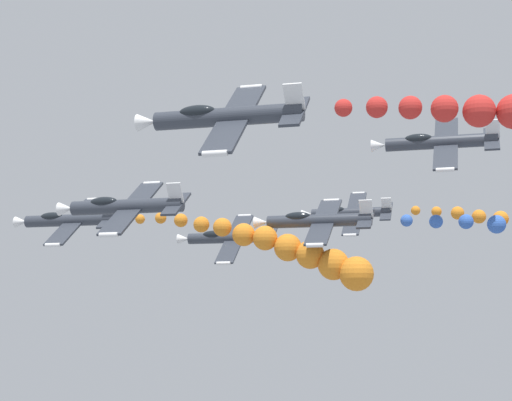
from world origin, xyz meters
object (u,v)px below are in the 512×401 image
at_px(airplane_lead, 69,220).
at_px(airplane_left_inner, 125,206).
at_px(airplane_left_outer, 317,220).
at_px(airplane_right_outer, 225,117).
at_px(airplane_right_inner, 229,238).
at_px(airplane_high_slot, 439,142).
at_px(airplane_trailing, 349,213).

bearing_deg(airplane_lead, airplane_left_inner, -136.13).
relative_size(airplane_left_outer, airplane_right_outer, 1.00).
bearing_deg(airplane_right_outer, airplane_right_inner, 16.83).
height_order(airplane_left_inner, airplane_right_inner, airplane_left_inner).
relative_size(airplane_left_inner, airplane_right_inner, 1.00).
bearing_deg(airplane_left_outer, airplane_right_inner, 45.65).
xyz_separation_m(airplane_right_inner, airplane_left_outer, (-11.02, -11.27, 0.18)).
distance_m(airplane_right_inner, airplane_high_slot, 25.50).
bearing_deg(airplane_lead, airplane_trailing, -43.19).
bearing_deg(airplane_lead, airplane_right_inner, -46.08).
bearing_deg(airplane_right_outer, airplane_lead, 44.01).
relative_size(airplane_left_inner, airplane_high_slot, 1.00).
height_order(airplane_left_inner, airplane_trailing, airplane_trailing).
relative_size(airplane_left_outer, airplane_trailing, 1.00).
xyz_separation_m(airplane_lead, airplane_left_inner, (-11.06, -10.64, -0.51)).
bearing_deg(airplane_right_inner, airplane_high_slot, -118.73).
bearing_deg(airplane_high_slot, airplane_left_inner, 114.94).
height_order(airplane_lead, airplane_right_outer, airplane_right_outer).
xyz_separation_m(airplane_lead, airplane_right_inner, (11.51, -11.95, -0.88)).
height_order(airplane_trailing, airplane_high_slot, airplane_high_slot).
height_order(airplane_right_inner, airplane_left_outer, airplane_right_inner).
relative_size(airplane_lead, airplane_right_outer, 1.00).
bearing_deg(airplane_right_inner, airplane_lead, 133.92).
bearing_deg(airplane_left_inner, airplane_high_slot, -65.06).
bearing_deg(airplane_left_outer, airplane_trailing, 2.03).
bearing_deg(airplane_lead, airplane_high_slot, -90.64).
height_order(airplane_lead, airplane_left_outer, airplane_lead).
distance_m(airplane_lead, airplane_high_slot, 34.06).
relative_size(airplane_right_inner, airplane_trailing, 1.00).
height_order(airplane_lead, airplane_trailing, airplane_trailing).
relative_size(airplane_left_inner, airplane_trailing, 1.00).
bearing_deg(airplane_lead, airplane_right_outer, -135.99).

